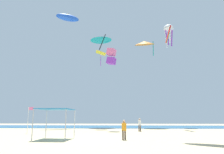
{
  "coord_description": "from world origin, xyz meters",
  "views": [
    {
      "loc": [
        3.17,
        -20.1,
        1.71
      ],
      "look_at": [
        1.37,
        9.15,
        7.18
      ],
      "focal_mm": 35.79,
      "sensor_mm": 36.0,
      "label": 1
    }
  ],
  "objects_px": {
    "person_leftmost": "(140,124)",
    "kite_delta_teal": "(101,39)",
    "banner_flag": "(29,117)",
    "kite_inflatable_blue": "(68,18)",
    "kite_octopus_white": "(168,29)",
    "kite_parafoil_red": "(168,34)",
    "kite_delta_orange": "(144,43)",
    "canopy_tent": "(56,111)",
    "kite_diamond_yellow": "(101,54)",
    "person_central": "(124,128)",
    "kite_box_pink": "(111,56)"
  },
  "relations": [
    {
      "from": "person_leftmost",
      "to": "kite_delta_orange",
      "type": "distance_m",
      "value": 21.64
    },
    {
      "from": "kite_diamond_yellow",
      "to": "kite_inflatable_blue",
      "type": "relative_size",
      "value": 0.54
    },
    {
      "from": "kite_diamond_yellow",
      "to": "kite_inflatable_blue",
      "type": "height_order",
      "value": "kite_inflatable_blue"
    },
    {
      "from": "kite_delta_orange",
      "to": "canopy_tent",
      "type": "bearing_deg",
      "value": 79.51
    },
    {
      "from": "person_leftmost",
      "to": "kite_delta_teal",
      "type": "distance_m",
      "value": 25.19
    },
    {
      "from": "kite_octopus_white",
      "to": "kite_diamond_yellow",
      "type": "bearing_deg",
      "value": 178.99
    },
    {
      "from": "person_leftmost",
      "to": "kite_inflatable_blue",
      "type": "bearing_deg",
      "value": 90.05
    },
    {
      "from": "kite_box_pink",
      "to": "kite_parafoil_red",
      "type": "bearing_deg",
      "value": -45.77
    },
    {
      "from": "canopy_tent",
      "to": "kite_inflatable_blue",
      "type": "height_order",
      "value": "kite_inflatable_blue"
    },
    {
      "from": "person_central",
      "to": "banner_flag",
      "type": "xyz_separation_m",
      "value": [
        -11.35,
        7.46,
        0.94
      ]
    },
    {
      "from": "kite_box_pink",
      "to": "kite_diamond_yellow",
      "type": "relative_size",
      "value": 0.96
    },
    {
      "from": "canopy_tent",
      "to": "kite_delta_orange",
      "type": "height_order",
      "value": "kite_delta_orange"
    },
    {
      "from": "kite_inflatable_blue",
      "to": "kite_parafoil_red",
      "type": "bearing_deg",
      "value": 135.41
    },
    {
      "from": "kite_diamond_yellow",
      "to": "kite_delta_orange",
      "type": "height_order",
      "value": "kite_delta_orange"
    },
    {
      "from": "person_leftmost",
      "to": "person_central",
      "type": "xyz_separation_m",
      "value": [
        -2.01,
        -12.15,
        -0.08
      ]
    },
    {
      "from": "kite_diamond_yellow",
      "to": "kite_parafoil_red",
      "type": "bearing_deg",
      "value": 76.57
    },
    {
      "from": "canopy_tent",
      "to": "person_central",
      "type": "height_order",
      "value": "canopy_tent"
    },
    {
      "from": "canopy_tent",
      "to": "kite_delta_teal",
      "type": "distance_m",
      "value": 32.4
    },
    {
      "from": "kite_diamond_yellow",
      "to": "kite_delta_orange",
      "type": "bearing_deg",
      "value": 111.69
    },
    {
      "from": "person_central",
      "to": "kite_delta_teal",
      "type": "bearing_deg",
      "value": 49.28
    },
    {
      "from": "canopy_tent",
      "to": "person_leftmost",
      "type": "relative_size",
      "value": 1.81
    },
    {
      "from": "kite_box_pink",
      "to": "kite_diamond_yellow",
      "type": "distance_m",
      "value": 6.27
    },
    {
      "from": "kite_inflatable_blue",
      "to": "kite_octopus_white",
      "type": "bearing_deg",
      "value": 158.44
    },
    {
      "from": "kite_delta_teal",
      "to": "kite_parafoil_red",
      "type": "xyz_separation_m",
      "value": [
        13.19,
        -7.86,
        -2.44
      ]
    },
    {
      "from": "canopy_tent",
      "to": "kite_inflatable_blue",
      "type": "bearing_deg",
      "value": 103.98
    },
    {
      "from": "kite_delta_teal",
      "to": "kite_box_pink",
      "type": "xyz_separation_m",
      "value": [
        3.12,
        -12.66,
        -7.76
      ]
    },
    {
      "from": "kite_diamond_yellow",
      "to": "kite_delta_teal",
      "type": "bearing_deg",
      "value": 175.94
    },
    {
      "from": "kite_diamond_yellow",
      "to": "kite_box_pink",
      "type": "bearing_deg",
      "value": 12.48
    },
    {
      "from": "kite_box_pink",
      "to": "kite_diamond_yellow",
      "type": "bearing_deg",
      "value": 41.73
    },
    {
      "from": "kite_delta_teal",
      "to": "person_central",
      "type": "bearing_deg",
      "value": 174.99
    },
    {
      "from": "person_central",
      "to": "kite_delta_teal",
      "type": "xyz_separation_m",
      "value": [
        -5.17,
        28.07,
        18.24
      ]
    },
    {
      "from": "kite_parafoil_red",
      "to": "kite_inflatable_blue",
      "type": "relative_size",
      "value": 0.73
    },
    {
      "from": "person_central",
      "to": "kite_inflatable_blue",
      "type": "height_order",
      "value": "kite_inflatable_blue"
    },
    {
      "from": "canopy_tent",
      "to": "person_leftmost",
      "type": "distance_m",
      "value": 14.25
    },
    {
      "from": "kite_delta_teal",
      "to": "canopy_tent",
      "type": "bearing_deg",
      "value": 163.08
    },
    {
      "from": "person_central",
      "to": "kite_octopus_white",
      "type": "distance_m",
      "value": 36.48
    },
    {
      "from": "person_central",
      "to": "kite_delta_orange",
      "type": "xyz_separation_m",
      "value": [
        4.21,
        26.23,
        16.37
      ]
    },
    {
      "from": "kite_delta_teal",
      "to": "kite_diamond_yellow",
      "type": "relative_size",
      "value": 2.08
    },
    {
      "from": "canopy_tent",
      "to": "banner_flag",
      "type": "xyz_separation_m",
      "value": [
        -5.47,
        7.1,
        -0.51
      ]
    },
    {
      "from": "kite_delta_orange",
      "to": "kite_inflatable_blue",
      "type": "xyz_separation_m",
      "value": [
        -16.28,
        -1.02,
        5.68
      ]
    },
    {
      "from": "person_leftmost",
      "to": "kite_octopus_white",
      "type": "relative_size",
      "value": 0.34
    },
    {
      "from": "kite_delta_orange",
      "to": "banner_flag",
      "type": "bearing_deg",
      "value": 61.16
    },
    {
      "from": "banner_flag",
      "to": "kite_delta_teal",
      "type": "bearing_deg",
      "value": 73.31
    },
    {
      "from": "kite_delta_teal",
      "to": "kite_diamond_yellow",
      "type": "bearing_deg",
      "value": 171.0
    },
    {
      "from": "kite_box_pink",
      "to": "kite_delta_orange",
      "type": "relative_size",
      "value": 0.54
    },
    {
      "from": "banner_flag",
      "to": "kite_inflatable_blue",
      "type": "distance_m",
      "value": 27.6
    },
    {
      "from": "kite_delta_teal",
      "to": "kite_octopus_white",
      "type": "height_order",
      "value": "kite_octopus_white"
    },
    {
      "from": "canopy_tent",
      "to": "kite_diamond_yellow",
      "type": "distance_m",
      "value": 23.36
    },
    {
      "from": "kite_parafoil_red",
      "to": "kite_delta_orange",
      "type": "xyz_separation_m",
      "value": [
        -3.81,
        6.02,
        0.58
      ]
    },
    {
      "from": "banner_flag",
      "to": "kite_octopus_white",
      "type": "bearing_deg",
      "value": 45.07
    }
  ]
}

